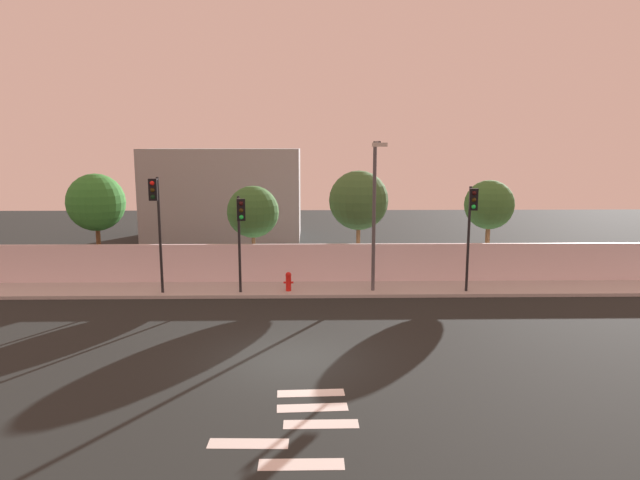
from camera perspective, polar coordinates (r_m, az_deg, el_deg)
ground_plane at (r=17.82m, az=-3.32°, el=-12.02°), size 80.00×80.00×0.00m
sidewalk at (r=25.59m, az=-2.62°, el=-5.06°), size 36.00×2.40×0.15m
perimeter_wall at (r=26.62m, az=-2.56°, el=-2.32°), size 36.00×0.18×1.80m
crosswalk_marking at (r=14.08m, az=-2.06°, el=-18.20°), size 3.45×3.88×0.01m
traffic_light_left at (r=23.80m, az=-8.11°, el=1.59°), size 0.50×1.50×4.25m
traffic_light_center at (r=24.50m, az=-16.29°, el=2.84°), size 0.36×1.42×5.07m
traffic_light_right at (r=24.61m, az=15.11°, el=2.26°), size 0.44×1.44×4.65m
street_lamp_curbside at (r=24.33m, az=5.59°, el=3.66°), size 0.60×1.91×6.57m
fire_hydrant at (r=25.01m, az=-3.22°, el=-4.15°), size 0.44×0.26×0.85m
roadside_tree_leftmost at (r=29.39m, az=-21.80°, el=3.55°), size 2.79×2.79×5.20m
roadside_tree_midleft at (r=27.68m, az=-6.82°, el=2.84°), size 2.55×2.55×4.60m
roadside_tree_midright at (r=27.59m, az=3.95°, el=4.02°), size 2.91×2.91×5.34m
roadside_tree_rightmost at (r=28.90m, az=16.81°, el=3.41°), size 2.43×2.43×4.87m
low_building_distant at (r=40.63m, az=-9.67°, el=4.70°), size 10.71×6.00×6.29m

